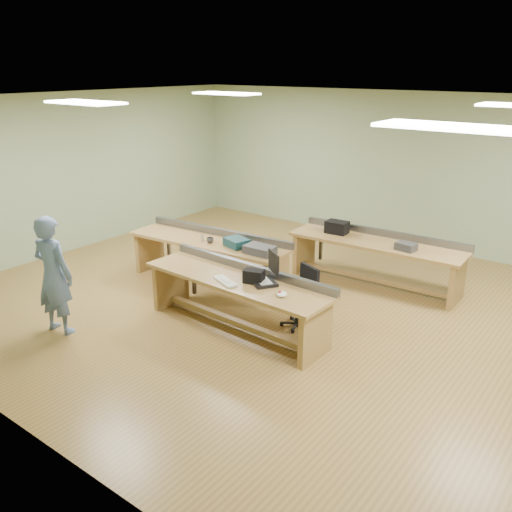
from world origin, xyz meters
name	(u,v)px	position (x,y,z in m)	size (l,w,h in m)	color
floor	(293,309)	(0.00, 0.00, 0.00)	(10.00, 10.00, 0.00)	olive
ceiling	(298,102)	(0.00, 0.00, 3.00)	(10.00, 10.00, 0.00)	silver
wall_back	(407,170)	(0.00, 4.00, 1.50)	(10.00, 0.04, 3.00)	gray
wall_front	(37,309)	(0.00, -4.00, 1.50)	(10.00, 0.04, 3.00)	gray
wall_left	(79,172)	(-5.00, 0.00, 1.50)	(0.04, 8.00, 3.00)	gray
fluor_panels	(298,104)	(0.00, 0.00, 2.97)	(6.20, 3.50, 0.03)	white
workbench_front	(237,291)	(-0.27, -0.97, 0.56)	(2.83, 0.85, 0.86)	#AA7D48
workbench_mid	(209,251)	(-1.70, 0.06, 0.56)	(2.87, 0.97, 0.86)	#AA7D48
workbench_back	(376,252)	(0.53, 1.66, 0.56)	(2.90, 0.89, 0.86)	#AA7D48
person	(54,275)	(-2.17, -2.51, 0.82)	(0.60, 0.39, 1.64)	#6580A5
laptop_base	(264,282)	(0.13, -0.92, 0.77)	(0.35, 0.29, 0.04)	black
laptop_screen	(274,262)	(0.21, -0.80, 1.03)	(0.35, 0.02, 0.28)	black
keyboard	(225,281)	(-0.30, -1.19, 0.76)	(0.44, 0.15, 0.03)	beige
trackball_mouse	(282,294)	(0.56, -1.12, 0.78)	(0.12, 0.14, 0.06)	white
camera_bag	(254,276)	(0.01, -0.97, 0.84)	(0.26, 0.17, 0.18)	black
task_chair	(300,305)	(0.37, -0.39, 0.32)	(0.60, 0.60, 0.86)	black
parts_bin_teal	(237,242)	(-1.12, 0.06, 0.82)	(0.38, 0.28, 0.13)	#12353A
parts_bin_grey	(260,250)	(-0.62, 0.00, 0.81)	(0.46, 0.29, 0.13)	#323234
mug	(210,240)	(-1.57, -0.06, 0.79)	(0.11, 0.11, 0.09)	#323234
drinks_can	(202,238)	(-1.73, -0.08, 0.81)	(0.06, 0.06, 0.12)	white
storage_box_back	(337,227)	(-0.21, 1.65, 0.85)	(0.36, 0.26, 0.21)	black
tray_back	(406,246)	(1.08, 1.51, 0.81)	(0.29, 0.22, 0.12)	#323234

